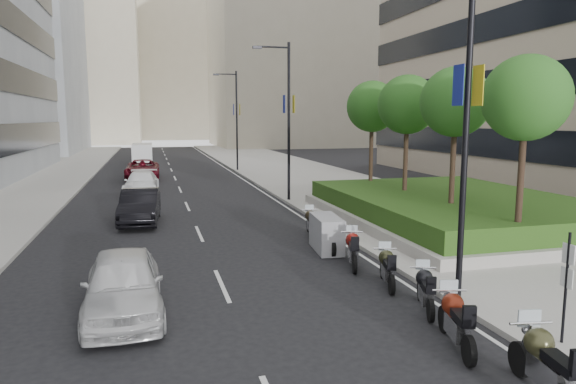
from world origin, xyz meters
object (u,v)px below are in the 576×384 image
object	(u,v)px
lamp_post_0	(462,107)
lamp_post_2	(235,116)
lamp_post_1	(286,114)
parking_sign	(566,282)
motorcycle_3	(387,268)
motorcycle_5	(326,234)
car_d	(142,169)
motorcycle_2	(425,290)
motorcycle_6	(311,222)
car_a	(123,284)
car_c	(141,183)
delivery_van	(142,155)
motorcycle_4	(353,249)
motorcycle_1	(456,320)
motorcycle_0	(546,365)
car_b	(140,206)

from	to	relation	value
lamp_post_0	lamp_post_2	size ratio (longest dim) A/B	1.00
lamp_post_1	parking_sign	size ratio (longest dim) A/B	3.60
motorcycle_3	motorcycle_5	world-z (taller)	motorcycle_5
car_d	motorcycle_3	bearing A→B (deg)	-75.09
motorcycle_2	motorcycle_6	world-z (taller)	motorcycle_6
lamp_post_2	motorcycle_5	world-z (taller)	lamp_post_2
car_a	car_c	bearing A→B (deg)	87.92
motorcycle_5	delivery_van	bearing A→B (deg)	15.75
motorcycle_2	motorcycle_5	bearing A→B (deg)	24.42
motorcycle_4	motorcycle_1	bearing A→B (deg)	-164.00
parking_sign	delivery_van	distance (m)	48.23
motorcycle_0	motorcycle_6	xyz separation A→B (m)	(-0.09, 12.97, -0.08)
motorcycle_6	car_b	size ratio (longest dim) A/B	0.43
motorcycle_2	delivery_van	world-z (taller)	delivery_van
parking_sign	motorcycle_5	world-z (taller)	parking_sign
car_b	motorcycle_2	bearing A→B (deg)	-58.19
motorcycle_0	delivery_van	world-z (taller)	delivery_van
lamp_post_1	motorcycle_1	bearing A→B (deg)	-94.26
parking_sign	car_a	xyz separation A→B (m)	(-8.92, 4.40, -0.67)
car_b	car_d	size ratio (longest dim) A/B	0.84
motorcycle_0	motorcycle_1	distance (m)	2.22
motorcycle_2	motorcycle_3	size ratio (longest dim) A/B	0.97
motorcycle_5	car_a	bearing A→B (deg)	128.97
parking_sign	motorcycle_3	bearing A→B (deg)	109.90
motorcycle_6	delivery_van	size ratio (longest dim) A/B	0.39
lamp_post_0	motorcycle_5	distance (m)	7.51
motorcycle_3	delivery_van	bearing A→B (deg)	25.89
motorcycle_0	motorcycle_4	distance (m)	8.34
lamp_post_2	motorcycle_6	bearing A→B (deg)	-92.60
motorcycle_0	motorcycle_2	size ratio (longest dim) A/B	1.22
motorcycle_5	car_b	world-z (taller)	car_b
parking_sign	lamp_post_2	bearing A→B (deg)	90.99
parking_sign	car_c	xyz separation A→B (m)	(-8.78, 25.47, -0.74)
car_b	car_c	xyz separation A→B (m)	(-0.06, 9.48, -0.06)
lamp_post_1	car_c	size ratio (longest dim) A/B	1.82
motorcycle_1	motorcycle_3	size ratio (longest dim) A/B	1.09
lamp_post_0	motorcycle_3	xyz separation A→B (m)	(-1.05, 1.71, -4.53)
motorcycle_1	motorcycle_5	size ratio (longest dim) A/B	0.97
lamp_post_2	motorcycle_5	bearing A→B (deg)	-92.81
motorcycle_6	car_a	world-z (taller)	car_a
lamp_post_2	car_b	bearing A→B (deg)	-110.11
parking_sign	motorcycle_4	distance (m)	7.13
lamp_post_0	motorcycle_0	xyz separation A→B (m)	(-1.12, -4.52, -4.44)
car_b	car_d	distance (m)	18.04
motorcycle_2	motorcycle_6	size ratio (longest dim) A/B	0.94
motorcycle_1	car_c	bearing A→B (deg)	30.15
motorcycle_0	car_b	distance (m)	18.84
lamp_post_0	lamp_post_2	xyz separation A→B (m)	(0.00, 35.00, 0.00)
parking_sign	motorcycle_5	distance (m)	9.18
delivery_van	lamp_post_1	bearing A→B (deg)	-72.67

